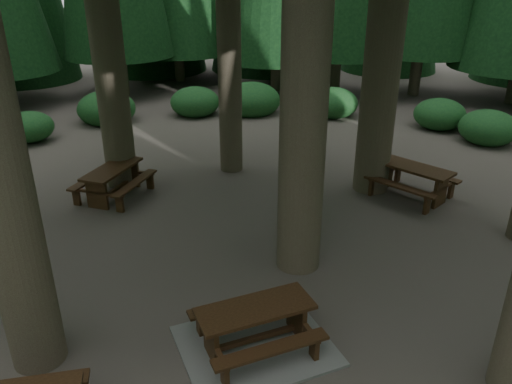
# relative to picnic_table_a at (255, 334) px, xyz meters

# --- Properties ---
(ground) EXTENTS (80.00, 80.00, 0.00)m
(ground) POSITION_rel_picnic_table_a_xyz_m (-0.34, 2.28, -0.25)
(ground) COLOR #4A433C
(ground) RESTS_ON ground
(picnic_table_a) EXTENTS (2.87, 2.75, 0.76)m
(picnic_table_a) POSITION_rel_picnic_table_a_xyz_m (0.00, 0.00, 0.00)
(picnic_table_a) COLOR gray
(picnic_table_a) RESTS_ON ground
(picnic_table_b) EXTENTS (1.74, 2.03, 0.79)m
(picnic_table_b) POSITION_rel_picnic_table_a_xyz_m (-4.40, 4.94, 0.27)
(picnic_table_b) COLOR black
(picnic_table_b) RESTS_ON ground
(picnic_table_d) EXTENTS (2.42, 2.34, 0.82)m
(picnic_table_d) POSITION_rel_picnic_table_a_xyz_m (3.06, 6.10, 0.29)
(picnic_table_d) COLOR black
(picnic_table_d) RESTS_ON ground
(shrub_ring) EXTENTS (23.86, 24.64, 1.49)m
(shrub_ring) POSITION_rel_picnic_table_a_xyz_m (0.36, 3.03, 0.15)
(shrub_ring) COLOR #1C5228
(shrub_ring) RESTS_ON ground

